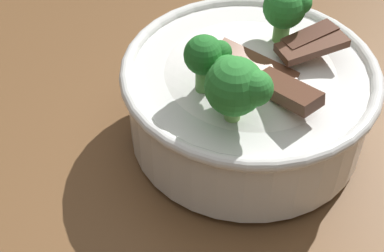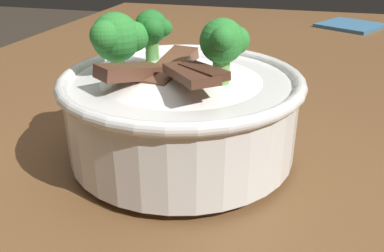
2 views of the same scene
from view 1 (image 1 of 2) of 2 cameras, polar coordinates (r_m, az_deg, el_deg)
dining_table at (r=0.64m, az=-10.31°, el=-5.57°), size 1.55×0.88×0.83m
rice_bowl at (r=0.52m, az=5.70°, el=3.39°), size 0.23×0.23×0.15m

